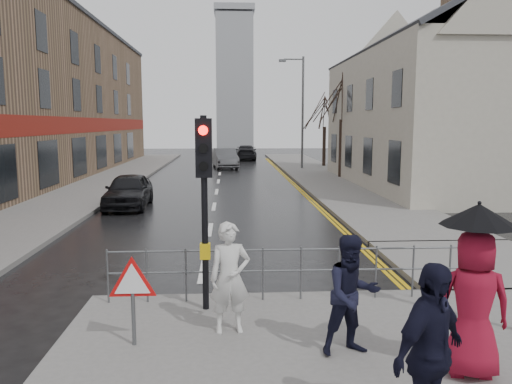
{
  "coord_description": "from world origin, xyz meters",
  "views": [
    {
      "loc": [
        0.62,
        -8.33,
        3.41
      ],
      "look_at": [
        1.36,
        5.22,
        1.53
      ],
      "focal_mm": 35.0,
      "sensor_mm": 36.0,
      "label": 1
    }
  ],
  "objects": [
    {
      "name": "ground",
      "position": [
        0.0,
        0.0,
        0.0
      ],
      "size": [
        120.0,
        120.0,
        0.0
      ],
      "primitive_type": "plane",
      "color": "black",
      "rests_on": "ground"
    },
    {
      "name": "left_pavement",
      "position": [
        -6.5,
        23.0,
        0.07
      ],
      "size": [
        4.0,
        44.0,
        0.14
      ],
      "primitive_type": "cube",
      "color": "#605E5B",
      "rests_on": "ground"
    },
    {
      "name": "right_pavement",
      "position": [
        6.5,
        25.0,
        0.07
      ],
      "size": [
        4.0,
        40.0,
        0.14
      ],
      "primitive_type": "cube",
      "color": "#605E5B",
      "rests_on": "ground"
    },
    {
      "name": "pavement_bridge_right",
      "position": [
        6.5,
        3.0,
        0.07
      ],
      "size": [
        4.0,
        4.2,
        0.14
      ],
      "primitive_type": "cube",
      "color": "#605E5B",
      "rests_on": "ground"
    },
    {
      "name": "building_left_terrace",
      "position": [
        -12.0,
        22.0,
        5.0
      ],
      "size": [
        8.0,
        42.0,
        10.0
      ],
      "primitive_type": "cube",
      "color": "#87674D",
      "rests_on": "ground"
    },
    {
      "name": "building_right_cream",
      "position": [
        12.0,
        18.0,
        4.78
      ],
      "size": [
        9.0,
        16.4,
        10.1
      ],
      "color": "#B8B2A1",
      "rests_on": "ground"
    },
    {
      "name": "church_tower",
      "position": [
        1.5,
        62.0,
        9.0
      ],
      "size": [
        5.0,
        5.0,
        18.0
      ],
      "primitive_type": "cube",
      "color": "#92959A",
      "rests_on": "ground"
    },
    {
      "name": "traffic_signal_near_left",
      "position": [
        0.2,
        0.2,
        2.46
      ],
      "size": [
        0.28,
        0.27,
        3.4
      ],
      "color": "black",
      "rests_on": "near_pavement"
    },
    {
      "name": "guard_railing_front",
      "position": [
        1.95,
        0.6,
        0.86
      ],
      "size": [
        7.14,
        0.04,
        1.0
      ],
      "color": "#595B5E",
      "rests_on": "near_pavement"
    },
    {
      "name": "warning_sign",
      "position": [
        -0.8,
        -1.21,
        1.04
      ],
      "size": [
        0.8,
        0.07,
        1.35
      ],
      "color": "#595B5E",
      "rests_on": "near_pavement"
    },
    {
      "name": "street_lamp",
      "position": [
        5.82,
        28.0,
        4.71
      ],
      "size": [
        1.83,
        0.25,
        8.0
      ],
      "color": "#595B5E",
      "rests_on": "right_pavement"
    },
    {
      "name": "tree_near",
      "position": [
        7.5,
        22.0,
        5.14
      ],
      "size": [
        2.4,
        2.4,
        6.58
      ],
      "color": "#31231B",
      "rests_on": "right_pavement"
    },
    {
      "name": "tree_far",
      "position": [
        8.0,
        30.0,
        4.42
      ],
      "size": [
        2.4,
        2.4,
        5.64
      ],
      "color": "#31231B",
      "rests_on": "right_pavement"
    },
    {
      "name": "pedestrian_a",
      "position": [
        0.63,
        -0.8,
        1.02
      ],
      "size": [
        0.69,
        0.5,
        1.75
      ],
      "primitive_type": "imported",
      "rotation": [
        0.0,
        0.0,
        0.14
      ],
      "color": "silver",
      "rests_on": "near_pavement"
    },
    {
      "name": "pedestrian_b",
      "position": [
        2.35,
        -1.65,
        1.0
      ],
      "size": [
        0.96,
        0.82,
        1.73
      ],
      "primitive_type": "imported",
      "rotation": [
        0.0,
        0.0,
        0.21
      ],
      "color": "black",
      "rests_on": "near_pavement"
    },
    {
      "name": "pedestrian_with_umbrella",
      "position": [
        3.75,
        -2.34,
        1.32
      ],
      "size": [
        1.04,
        0.96,
        2.27
      ],
      "color": "maroon",
      "rests_on": "near_pavement"
    },
    {
      "name": "pedestrian_d",
      "position": [
        2.63,
        -3.69,
        1.09
      ],
      "size": [
        1.18,
        1.03,
        1.91
      ],
      "primitive_type": "imported",
      "rotation": [
        0.0,
        0.0,
        0.63
      ],
      "color": "black",
      "rests_on": "near_pavement"
    },
    {
      "name": "car_parked",
      "position": [
        -3.46,
        12.0,
        0.69
      ],
      "size": [
        1.71,
        4.1,
        1.39
      ],
      "primitive_type": "imported",
      "rotation": [
        0.0,
        0.0,
        0.02
      ],
      "color": "black",
      "rests_on": "ground"
    },
    {
      "name": "car_mid",
      "position": [
        0.34,
        29.81,
        0.75
      ],
      "size": [
        2.19,
        4.75,
        1.51
      ],
      "primitive_type": "imported",
      "rotation": [
        0.0,
        0.0,
        0.13
      ],
      "color": "#434448",
      "rests_on": "ground"
    },
    {
      "name": "car_far",
      "position": [
        2.24,
        38.45,
        0.69
      ],
      "size": [
        2.05,
        4.78,
        1.37
      ],
      "primitive_type": "imported",
      "rotation": [
        0.0,
        0.0,
        3.11
      ],
      "color": "black",
      "rests_on": "ground"
    }
  ]
}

